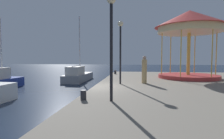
{
  "coord_description": "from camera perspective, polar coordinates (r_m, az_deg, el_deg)",
  "views": [
    {
      "loc": [
        2.42,
        -10.68,
        2.51
      ],
      "look_at": [
        0.64,
        3.96,
        1.58
      ],
      "focal_mm": 28.83,
      "sensor_mm": 36.0,
      "label": 1
    }
  ],
  "objects": [
    {
      "name": "person_far_corner",
      "position": [
        12.42,
        10.21,
        -0.29
      ],
      "size": [
        0.34,
        0.34,
        1.87
      ],
      "color": "tan",
      "rests_on": "quay_dock"
    },
    {
      "name": "sailboat_grey",
      "position": [
        20.1,
        -10.76,
        -1.82
      ],
      "size": [
        1.9,
        5.76,
        7.18
      ],
      "color": "gray",
      "rests_on": "ground"
    },
    {
      "name": "bollard_north",
      "position": [
        19.5,
        1.04,
        -0.83
      ],
      "size": [
        0.24,
        0.24,
        0.4
      ],
      "primitive_type": "cylinder",
      "color": "#2D2D33",
      "rests_on": "quay_dock"
    },
    {
      "name": "quay_dock",
      "position": [
        11.74,
        29.09,
        -7.2
      ],
      "size": [
        13.66,
        24.3,
        0.8
      ],
      "primitive_type": "cube",
      "color": "gray",
      "rests_on": "ground"
    },
    {
      "name": "carousel",
      "position": [
        16.92,
        23.3,
        12.11
      ],
      "size": [
        5.76,
        5.76,
        5.73
      ],
      "color": "#B23333",
      "rests_on": "quay_dock"
    },
    {
      "name": "lamp_post_mid_promenade",
      "position": [
        11.98,
        2.68,
        9.06
      ],
      "size": [
        0.36,
        0.36,
        4.14
      ],
      "color": "black",
      "rests_on": "quay_dock"
    },
    {
      "name": "lamp_post_near_edge",
      "position": [
        7.18,
        -0.23,
        12.84
      ],
      "size": [
        0.36,
        0.36,
        4.17
      ],
      "color": "black",
      "rests_on": "quay_dock"
    },
    {
      "name": "bollard_center",
      "position": [
        7.53,
        -9.06,
        -7.99
      ],
      "size": [
        0.24,
        0.24,
        0.4
      ],
      "primitive_type": "cylinder",
      "color": "#2D2D33",
      "rests_on": "quay_dock"
    },
    {
      "name": "ground_plane",
      "position": [
        11.23,
        -5.77,
        -9.32
      ],
      "size": [
        120.0,
        120.0,
        0.0
      ],
      "primitive_type": "plane",
      "color": "#162338"
    }
  ]
}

